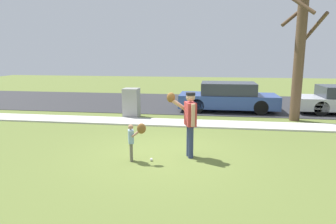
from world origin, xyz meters
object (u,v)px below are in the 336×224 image
Objects in this scene: baseball at (151,160)px; street_tree_near at (300,45)px; utility_cabinet at (131,103)px; person_child at (134,136)px; parked_wagon_blue at (228,97)px; person_adult at (189,117)px.

street_tree_near is (4.79, 5.47, 2.95)m from baseball.
street_tree_near is (6.70, 0.33, 2.37)m from utility_cabinet.
person_child is 7.71m from parked_wagon_blue.
baseball is (0.41, 0.08, -0.61)m from person_child.
utility_cabinet is at bearing 110.40° from baseball.
baseball is at bearing -69.60° from utility_cabinet.
utility_cabinet is at bearing 85.96° from person_child.
person_adult is at bearing 27.28° from baseball.
baseball is at bearing 7.20° from person_adult.
utility_cabinet is 7.12m from street_tree_near.
baseball is 0.01× the size of street_tree_near.
parked_wagon_blue is (4.11, 2.03, 0.05)m from utility_cabinet.
utility_cabinet is 0.22× the size of street_tree_near.
utility_cabinet reaches higher than baseball.
parked_wagon_blue reaches higher than person_child.
person_child is 0.22× the size of parked_wagon_blue.
utility_cabinet reaches higher than person_child.
person_child is at bearing -169.08° from baseball.
person_adult is at bearing 2.38° from person_child.
street_tree_near reaches higher than parked_wagon_blue.
parked_wagon_blue is at bearing -121.11° from person_adult.
person_adult reaches higher than utility_cabinet.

